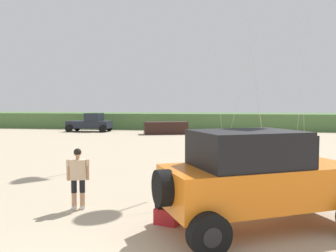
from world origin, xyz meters
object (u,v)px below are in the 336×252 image
distant_sedan (166,128)px  cooler_box (167,216)px  jeep (257,177)px  person_watching (78,175)px  distant_pickup (91,123)px

distant_sedan → cooler_box: bearing=-97.9°
cooler_box → jeep: bearing=18.5°
distant_sedan → person_watching: bearing=-103.5°
cooler_box → distant_pickup: (-13.05, 27.22, 0.75)m
person_watching → distant_pickup: bearing=111.6°
person_watching → distant_pickup: size_ratio=0.36×
jeep → distant_sedan: size_ratio=1.19×
person_watching → distant_sedan: bearing=94.6°
person_watching → distant_sedan: size_ratio=0.40×
jeep → cooler_box: bearing=-178.1°
distant_sedan → distant_pickup: bearing=150.2°
jeep → distant_sedan: 26.26m
distant_pickup → distant_sedan: size_ratio=1.10×
distant_pickup → distant_sedan: bearing=-11.7°
distant_pickup → distant_sedan: 8.67m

